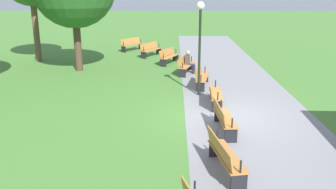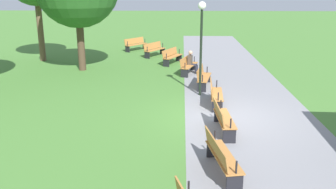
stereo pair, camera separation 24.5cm
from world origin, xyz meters
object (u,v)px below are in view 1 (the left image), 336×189
(bench_6, at_px, (223,117))
(person_seated, at_px, (189,61))
(bench_1, at_px, (150,49))
(bench_4, at_px, (201,76))
(bench_0, at_px, (132,44))
(bench_7, at_px, (224,155))
(bench_2, at_px, (169,56))
(bench_5, at_px, (214,93))
(lamp_post, at_px, (200,31))
(bench_3, at_px, (186,65))

(bench_6, relative_size, person_seated, 1.59)
(bench_1, bearing_deg, bench_4, 51.15)
(bench_0, relative_size, bench_7, 0.92)
(bench_2, relative_size, bench_7, 0.99)
(bench_2, bearing_deg, bench_5, 37.51)
(bench_0, xyz_separation_m, bench_2, (4.60, 2.72, 0.00))
(bench_5, bearing_deg, bench_6, 3.42)
(bench_2, height_order, bench_4, same)
(bench_0, bearing_deg, person_seated, 66.41)
(bench_6, height_order, bench_7, same)
(bench_0, relative_size, bench_2, 0.93)
(bench_2, xyz_separation_m, bench_6, (10.45, 1.88, 0.00))
(bench_0, xyz_separation_m, person_seated, (6.98, 3.84, 0.16))
(bench_4, relative_size, bench_5, 1.02)
(bench_7, bearing_deg, person_seated, 172.09)
(person_seated, bearing_deg, bench_7, 19.43)
(person_seated, bearing_deg, lamp_post, 20.60)
(bench_5, distance_m, person_seated, 5.45)
(bench_0, xyz_separation_m, lamp_post, (11.05, 4.09, 2.20))
(bench_0, distance_m, bench_5, 13.20)
(bench_2, relative_size, bench_5, 1.00)
(bench_2, distance_m, bench_7, 13.21)
(bench_2, relative_size, bench_4, 0.99)
(bench_5, bearing_deg, bench_2, -162.99)
(bench_4, bearing_deg, bench_5, 17.05)
(bench_4, xyz_separation_m, bench_5, (2.66, 0.32, 0.00))
(bench_0, bearing_deg, lamp_post, 57.91)
(bench_1, height_order, bench_3, same)
(lamp_post, bearing_deg, bench_0, -159.68)
(bench_4, distance_m, bench_6, 5.35)
(bench_0, height_order, person_seated, person_seated)
(bench_0, height_order, bench_7, same)
(bench_5, height_order, bench_6, same)
(bench_1, relative_size, bench_6, 0.98)
(bench_1, distance_m, bench_7, 15.74)
(bench_6, bearing_deg, bench_1, -169.83)
(bench_3, xyz_separation_m, person_seated, (-0.13, 0.19, 0.16))
(bench_2, bearing_deg, bench_0, -125.48)
(bench_6, height_order, person_seated, person_seated)
(bench_5, bearing_deg, bench_7, 0.02)
(bench_4, bearing_deg, bench_7, 10.25)
(bench_2, bearing_deg, bench_3, 44.31)
(bench_2, xyz_separation_m, bench_7, (13.11, 1.56, 0.00))
(bench_7, xyz_separation_m, lamp_post, (-6.66, -0.19, 2.20))
(bench_1, xyz_separation_m, lamp_post, (8.83, 2.59, 2.20))
(bench_0, distance_m, bench_3, 7.99)
(bench_7, bearing_deg, bench_1, 179.94)
(bench_0, distance_m, person_seated, 7.97)
(bench_1, bearing_deg, bench_0, -115.23)
(bench_4, height_order, bench_7, same)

